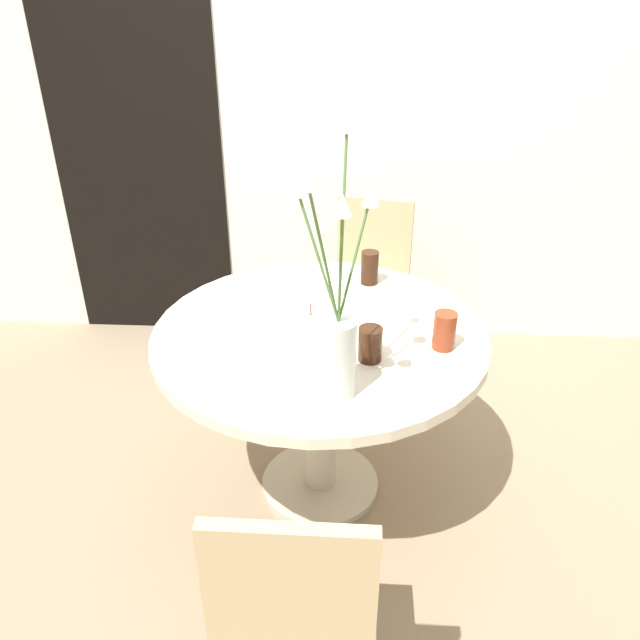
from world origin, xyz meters
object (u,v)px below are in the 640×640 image
(birthday_cake, at_px, (311,324))
(drink_glass_2, at_px, (370,344))
(chair_near_front, at_px, (369,280))
(flower_vase, at_px, (337,327))
(side_plate, at_px, (322,281))
(chair_far_back, at_px, (296,610))
(drink_glass_0, at_px, (444,331))
(drink_glass_1, at_px, (370,268))

(birthday_cake, height_order, drink_glass_2, drink_glass_2)
(chair_near_front, bearing_deg, flower_vase, -83.56)
(chair_near_front, distance_m, side_plate, 0.63)
(chair_near_front, relative_size, chair_far_back, 1.00)
(chair_far_back, distance_m, drink_glass_2, 0.85)
(drink_glass_0, bearing_deg, birthday_cake, 170.71)
(chair_far_back, bearing_deg, drink_glass_1, -97.51)
(chair_near_front, distance_m, drink_glass_2, 1.16)
(birthday_cake, xyz_separation_m, side_plate, (0.02, 0.42, -0.03))
(birthday_cake, bearing_deg, drink_glass_1, 63.01)
(drink_glass_1, height_order, drink_glass_2, drink_glass_1)
(side_plate, xyz_separation_m, drink_glass_2, (0.19, -0.58, 0.05))
(flower_vase, height_order, drink_glass_1, flower_vase)
(chair_far_back, xyz_separation_m, drink_glass_2, (0.18, 0.77, 0.30))
(side_plate, distance_m, drink_glass_0, 0.66)
(chair_near_front, height_order, chair_far_back, same)
(side_plate, distance_m, drink_glass_1, 0.20)
(birthday_cake, height_order, drink_glass_0, drink_glass_0)
(chair_near_front, xyz_separation_m, drink_glass_0, (0.23, -1.04, 0.31))
(chair_near_front, xyz_separation_m, chair_far_back, (-0.21, -1.90, 0.00))
(birthday_cake, xyz_separation_m, drink_glass_0, (0.46, -0.08, 0.03))
(side_plate, bearing_deg, birthday_cake, -92.85)
(chair_near_front, bearing_deg, drink_glass_1, -79.85)
(chair_near_front, xyz_separation_m, drink_glass_1, (-0.02, -0.54, 0.31))
(chair_far_back, bearing_deg, drink_glass_0, -116.41)
(drink_glass_1, bearing_deg, birthday_cake, -116.99)
(side_plate, xyz_separation_m, drink_glass_0, (0.44, -0.49, 0.06))
(drink_glass_2, bearing_deg, drink_glass_0, 19.39)
(flower_vase, distance_m, drink_glass_2, 0.29)
(drink_glass_1, relative_size, drink_glass_2, 1.16)
(birthday_cake, bearing_deg, chair_near_front, 76.31)
(chair_near_front, relative_size, drink_glass_1, 6.60)
(birthday_cake, relative_size, side_plate, 1.26)
(chair_near_front, distance_m, chair_far_back, 1.91)
(side_plate, relative_size, drink_glass_0, 1.42)
(birthday_cake, distance_m, flower_vase, 0.43)
(birthday_cake, height_order, flower_vase, flower_vase)
(drink_glass_2, bearing_deg, side_plate, 107.74)
(chair_far_back, xyz_separation_m, side_plate, (-0.00, 1.35, 0.25))
(flower_vase, height_order, drink_glass_2, flower_vase)
(birthday_cake, bearing_deg, drink_glass_0, -9.29)
(flower_vase, relative_size, drink_glass_2, 6.78)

